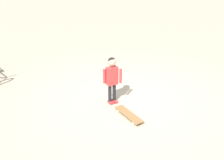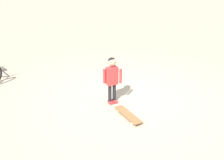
% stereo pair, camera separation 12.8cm
% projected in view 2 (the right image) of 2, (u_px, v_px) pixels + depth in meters
% --- Properties ---
extents(ground_plane, '(50.00, 50.00, 0.00)m').
position_uv_depth(ground_plane, '(126.00, 97.00, 5.82)').
color(ground_plane, tan).
extents(child_person, '(0.40, 0.23, 1.06)m').
position_uv_depth(child_person, '(112.00, 76.00, 5.33)').
color(child_person, black).
rests_on(child_person, ground).
extents(skateboard, '(0.44, 0.77, 0.07)m').
position_uv_depth(skateboard, '(128.00, 115.00, 5.01)').
color(skateboard, olive).
rests_on(skateboard, ground).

